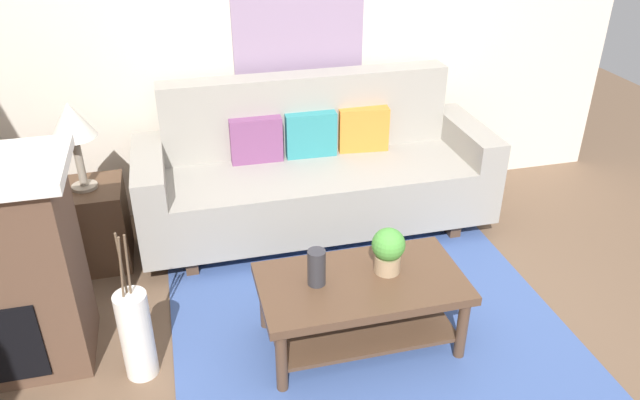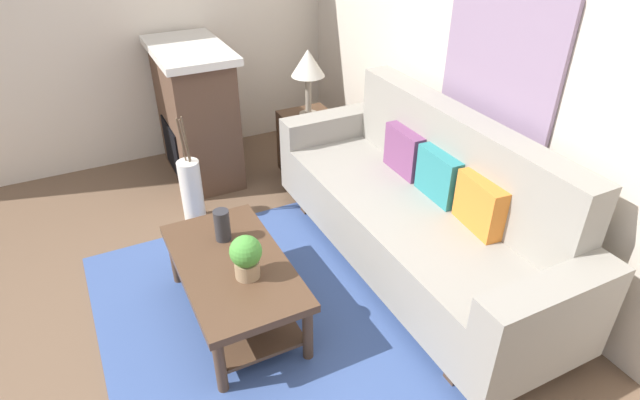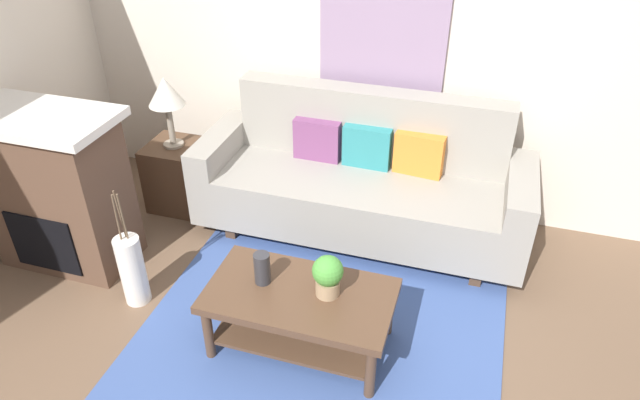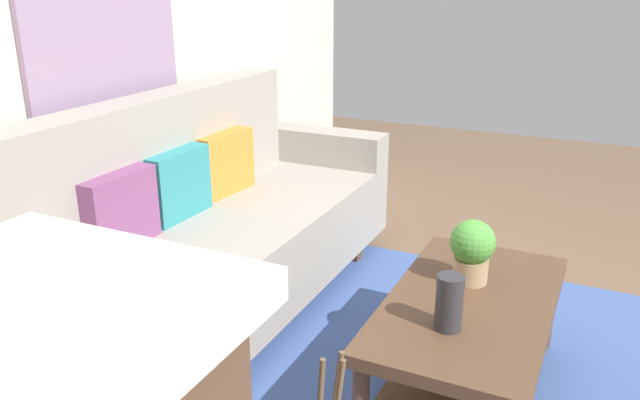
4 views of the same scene
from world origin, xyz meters
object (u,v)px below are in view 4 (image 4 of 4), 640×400
object	(u,v)px
couch	(202,237)
throw_pillow_teal	(177,184)
throw_pillow_plum	(119,210)
coffee_table	(468,326)
throw_pillow_orange	(224,163)
tabletop_vase	(449,302)
potted_plant_tabletop	(472,249)
framed_painting	(103,20)

from	to	relation	value
couch	throw_pillow_teal	size ratio (longest dim) A/B	6.82
throw_pillow_teal	throw_pillow_plum	bearing A→B (deg)	180.00
throw_pillow_teal	coffee_table	world-z (taller)	throw_pillow_teal
throw_pillow_plum	throw_pillow_orange	xyz separation A→B (m)	(0.78, 0.00, 0.00)
throw_pillow_plum	tabletop_vase	world-z (taller)	throw_pillow_plum
throw_pillow_teal	tabletop_vase	bearing A→B (deg)	-102.22
couch	throw_pillow_plum	distance (m)	0.48
couch	potted_plant_tabletop	world-z (taller)	couch
throw_pillow_teal	coffee_table	xyz separation A→B (m)	(-0.06, -1.41, -0.37)
coffee_table	tabletop_vase	world-z (taller)	tabletop_vase
throw_pillow_orange	tabletop_vase	world-z (taller)	throw_pillow_orange
throw_pillow_orange	tabletop_vase	size ratio (longest dim) A/B	1.77
coffee_table	framed_painting	world-z (taller)	framed_painting
couch	throw_pillow_orange	world-z (taller)	couch
couch	coffee_table	size ratio (longest dim) A/B	2.23
throw_pillow_plum	throw_pillow_teal	size ratio (longest dim) A/B	1.00
couch	coffee_table	xyz separation A→B (m)	(-0.06, -1.28, -0.12)
throw_pillow_orange	throw_pillow_plum	bearing A→B (deg)	180.00
throw_pillow_teal	throw_pillow_orange	size ratio (longest dim) A/B	1.00
tabletop_vase	framed_painting	xyz separation A→B (m)	(0.30, 1.72, 0.88)
coffee_table	potted_plant_tabletop	xyz separation A→B (m)	(0.16, 0.04, 0.26)
throw_pillow_plum	coffee_table	distance (m)	1.49
throw_pillow_plum	potted_plant_tabletop	size ratio (longest dim) A/B	1.37
couch	framed_painting	size ratio (longest dim) A/B	2.61
tabletop_vase	coffee_table	bearing A→B (deg)	-6.54
tabletop_vase	couch	bearing A→B (deg)	76.61
throw_pillow_plum	coffee_table	xyz separation A→B (m)	(0.33, -1.41, -0.37)
throw_pillow_teal	throw_pillow_orange	distance (m)	0.39
throw_pillow_plum	throw_pillow_teal	xyz separation A→B (m)	(0.39, 0.00, 0.00)
coffee_table	framed_painting	distance (m)	2.06
coffee_table	throw_pillow_teal	bearing A→B (deg)	87.60
throw_pillow_orange	coffee_table	bearing A→B (deg)	-107.71
throw_pillow_plum	coffee_table	size ratio (longest dim) A/B	0.33
coffee_table	framed_painting	xyz separation A→B (m)	(0.06, 1.75, 1.10)
coffee_table	framed_painting	bearing A→B (deg)	88.07
throw_pillow_orange	coffee_table	distance (m)	1.52
potted_plant_tabletop	framed_painting	xyz separation A→B (m)	(-0.10, 1.71, 0.84)
throw_pillow_plum	coffee_table	bearing A→B (deg)	-76.74
throw_pillow_orange	tabletop_vase	xyz separation A→B (m)	(-0.69, -1.38, -0.15)
tabletop_vase	potted_plant_tabletop	world-z (taller)	potted_plant_tabletop
throw_pillow_plum	coffee_table	world-z (taller)	throw_pillow_plum
tabletop_vase	throw_pillow_teal	bearing A→B (deg)	77.78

